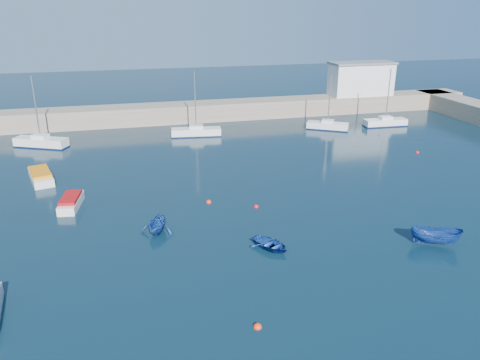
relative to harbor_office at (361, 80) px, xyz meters
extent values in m
plane|color=black|center=(-30.00, -46.00, -5.10)|extent=(220.00, 220.00, 0.00)
cube|color=gray|center=(-30.00, 0.00, -3.80)|extent=(96.00, 4.50, 2.60)
cube|color=silver|center=(0.00, 0.00, 0.00)|extent=(10.00, 4.00, 5.00)
cube|color=silver|center=(-47.97, -9.41, -4.53)|extent=(6.70, 4.53, 1.14)
cylinder|color=#B7BABC|center=(-47.97, -9.41, -0.19)|extent=(0.17, 0.17, 7.54)
cube|color=silver|center=(-28.62, -9.09, -4.58)|extent=(6.70, 2.65, 1.05)
cylinder|color=#B7BABC|center=(-28.62, -9.09, -0.31)|extent=(0.15, 0.15, 7.49)
cube|color=silver|center=(-10.20, -10.30, -4.60)|extent=(5.65, 4.39, 1.01)
cylinder|color=#B7BABC|center=(-10.20, -10.30, -0.82)|extent=(0.15, 0.15, 6.54)
cube|color=silver|center=(-1.28, -10.48, -4.59)|extent=(6.27, 2.03, 1.02)
cylinder|color=#B7BABC|center=(-1.28, -10.48, -0.51)|extent=(0.15, 0.15, 7.13)
cube|color=silver|center=(-42.99, -29.64, -4.73)|extent=(2.02, 4.27, 0.73)
cube|color=#A10B0D|center=(-42.99, -29.64, -4.23)|extent=(1.80, 3.24, 0.27)
cube|color=silver|center=(-46.41, -22.03, -4.71)|extent=(3.08, 5.47, 0.78)
cube|color=orange|center=(-46.41, -22.03, -4.18)|extent=(2.66, 4.20, 0.29)
imported|color=navy|center=(-28.58, -40.99, -4.79)|extent=(3.39, 3.67, 0.62)
imported|color=navy|center=(-36.18, -36.38, -4.33)|extent=(3.50, 3.70, 1.54)
imported|color=navy|center=(-16.83, -43.51, -4.41)|extent=(3.81, 2.82, 1.39)
sphere|color=#FF2E0D|center=(-31.98, -49.20, -5.10)|extent=(0.48, 0.48, 0.48)
sphere|color=red|center=(-27.51, -33.69, -5.10)|extent=(0.44, 0.44, 0.44)
sphere|color=#FF2E0D|center=(-31.29, -31.68, -5.10)|extent=(0.48, 0.48, 0.48)
sphere|color=red|center=(-4.52, -23.20, -5.10)|extent=(0.44, 0.44, 0.44)
camera|label=1|loc=(-38.14, -69.22, 11.26)|focal=35.00mm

